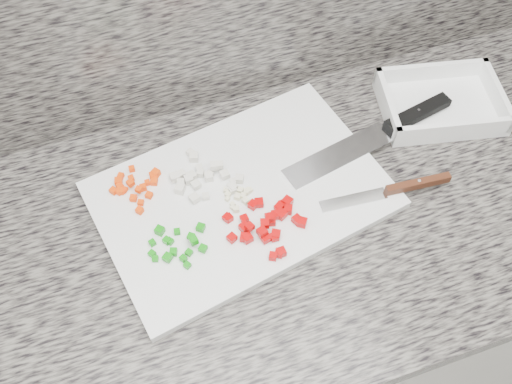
# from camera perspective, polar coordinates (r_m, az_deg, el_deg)

# --- Properties ---
(cabinet) EXTENTS (3.92, 0.62, 0.86)m
(cabinet) POSITION_cam_1_polar(r_m,az_deg,el_deg) (1.41, -0.63, -12.96)
(cabinet) COLOR white
(cabinet) RESTS_ON ground
(countertop) EXTENTS (3.96, 0.64, 0.04)m
(countertop) POSITION_cam_1_polar(r_m,az_deg,el_deg) (1.00, -0.86, -3.84)
(countertop) COLOR #605C55
(countertop) RESTS_ON cabinet
(cutting_board) EXTENTS (0.55, 0.42, 0.02)m
(cutting_board) POSITION_cam_1_polar(r_m,az_deg,el_deg) (1.01, -1.44, -0.30)
(cutting_board) COLOR white
(cutting_board) RESTS_ON countertop
(carrot_pile) EXTENTS (0.10, 0.10, 0.02)m
(carrot_pile) POSITION_cam_1_polar(r_m,az_deg,el_deg) (1.02, -11.85, 0.67)
(carrot_pile) COLOR #F23F05
(carrot_pile) RESTS_ON cutting_board
(onion_pile) EXTENTS (0.13, 0.12, 0.02)m
(onion_pile) POSITION_cam_1_polar(r_m,az_deg,el_deg) (1.01, -5.37, 1.44)
(onion_pile) COLOR silver
(onion_pile) RESTS_ON cutting_board
(green_pepper_pile) EXTENTS (0.10, 0.09, 0.02)m
(green_pepper_pile) POSITION_cam_1_polar(r_m,az_deg,el_deg) (0.95, -7.88, -5.18)
(green_pepper_pile) COLOR #0E860C
(green_pepper_pile) RESTS_ON cutting_board
(red_pepper_pile) EXTENTS (0.14, 0.12, 0.02)m
(red_pepper_pile) POSITION_cam_1_polar(r_m,az_deg,el_deg) (0.96, 1.14, -3.19)
(red_pepper_pile) COLOR #B00203
(red_pepper_pile) RESTS_ON cutting_board
(garlic_pile) EXTENTS (0.05, 0.06, 0.01)m
(garlic_pile) POSITION_cam_1_polar(r_m,az_deg,el_deg) (0.99, -1.63, -0.56)
(garlic_pile) COLOR beige
(garlic_pile) RESTS_ON cutting_board
(chef_knife) EXTENTS (0.37, 0.12, 0.02)m
(chef_knife) POSITION_cam_1_polar(r_m,az_deg,el_deg) (1.11, 13.39, 6.33)
(chef_knife) COLOR silver
(chef_knife) RESTS_ON cutting_board
(paring_knife) EXTENTS (0.24, 0.04, 0.02)m
(paring_knife) POSITION_cam_1_polar(r_m,az_deg,el_deg) (1.03, 14.37, 0.40)
(paring_knife) COLOR silver
(paring_knife) RESTS_ON cutting_board
(tray) EXTENTS (0.26, 0.21, 0.05)m
(tray) POSITION_cam_1_polar(r_m,az_deg,el_deg) (1.19, 17.96, 8.36)
(tray) COLOR white
(tray) RESTS_ON countertop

